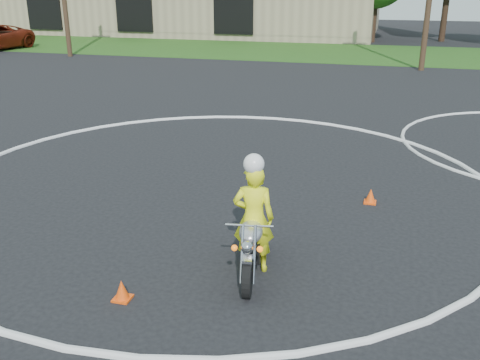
# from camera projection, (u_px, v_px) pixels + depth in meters

# --- Properties ---
(ground) EXTENTS (120.00, 120.00, 0.00)m
(ground) POSITION_uv_depth(u_px,v_px,m) (164.00, 241.00, 9.17)
(ground) COLOR black
(ground) RESTS_ON ground
(grass_strip) EXTENTS (120.00, 10.00, 0.02)m
(grass_strip) POSITION_uv_depth(u_px,v_px,m) (334.00, 53.00, 33.55)
(grass_strip) COLOR #1E4714
(grass_strip) RESTS_ON ground
(course_markings) EXTENTS (19.05, 19.05, 0.12)m
(course_markings) POSITION_uv_depth(u_px,v_px,m) (323.00, 171.00, 12.56)
(course_markings) COLOR silver
(course_markings) RESTS_ON ground
(primary_motorcycle) EXTENTS (0.67, 1.92, 1.01)m
(primary_motorcycle) POSITION_uv_depth(u_px,v_px,m) (252.00, 244.00, 8.00)
(primary_motorcycle) COLOR black
(primary_motorcycle) RESTS_ON ground
(rider_primary_grp) EXTENTS (0.68, 0.50, 1.88)m
(rider_primary_grp) POSITION_uv_depth(u_px,v_px,m) (254.00, 215.00, 7.98)
(rider_primary_grp) COLOR #FBFF1A
(rider_primary_grp) RESTS_ON ground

